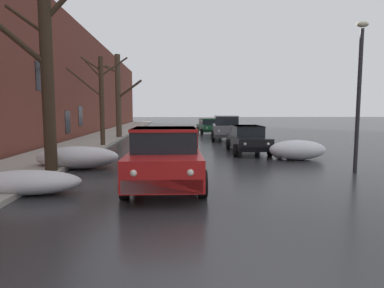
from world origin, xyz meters
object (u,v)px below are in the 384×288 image
(bare_tree_second_along_sidewalk, at_px, (47,73))
(bare_tree_far_down_block, at_px, (118,95))
(fire_hydrant, at_px, (83,158))
(sedan_green_parked_far_down_block, at_px, (208,126))
(bare_tree_mid_block, at_px, (101,98))
(pickup_truck_red_approaching_near_lane, at_px, (165,156))
(sedan_black_parked_kerbside_close, at_px, (247,138))
(suv_grey_parked_kerbside_mid, at_px, (226,127))
(street_lamp_post, at_px, (359,89))

(bare_tree_second_along_sidewalk, bearing_deg, bare_tree_far_down_block, 89.90)
(fire_hydrant, bearing_deg, sedan_green_parked_far_down_block, 68.48)
(bare_tree_far_down_block, bearing_deg, sedan_green_parked_far_down_block, 31.15)
(bare_tree_mid_block, relative_size, pickup_truck_red_approaching_near_lane, 1.02)
(sedan_black_parked_kerbside_close, bearing_deg, pickup_truck_red_approaching_near_lane, -119.24)
(suv_grey_parked_kerbside_mid, bearing_deg, sedan_black_parked_kerbside_close, -90.02)
(bare_tree_far_down_block, relative_size, sedan_black_parked_kerbside_close, 1.45)
(bare_tree_second_along_sidewalk, distance_m, street_lamp_post, 10.82)
(sedan_black_parked_kerbside_close, bearing_deg, fire_hydrant, -151.92)
(pickup_truck_red_approaching_near_lane, height_order, suv_grey_parked_kerbside_mid, suv_grey_parked_kerbside_mid)
(fire_hydrant, bearing_deg, bare_tree_mid_block, 95.92)
(bare_tree_far_down_block, relative_size, suv_grey_parked_kerbside_mid, 1.41)
(bare_tree_second_along_sidewalk, relative_size, bare_tree_mid_block, 1.31)
(bare_tree_mid_block, distance_m, pickup_truck_red_approaching_near_lane, 11.21)
(sedan_black_parked_kerbside_close, height_order, sedan_green_parked_far_down_block, same)
(bare_tree_second_along_sidewalk, xyz_separation_m, fire_hydrant, (0.68, 1.59, -3.15))
(suv_grey_parked_kerbside_mid, relative_size, fire_hydrant, 6.48)
(pickup_truck_red_approaching_near_lane, distance_m, suv_grey_parked_kerbside_mid, 15.21)
(sedan_green_parked_far_down_block, distance_m, street_lamp_post, 19.50)
(bare_tree_second_along_sidewalk, distance_m, fire_hydrant, 3.59)
(bare_tree_second_along_sidewalk, height_order, suv_grey_parked_kerbside_mid, bare_tree_second_along_sidewalk)
(sedan_green_parked_far_down_block, distance_m, fire_hydrant, 18.63)
(bare_tree_far_down_block, relative_size, fire_hydrant, 9.12)
(sedan_black_parked_kerbside_close, bearing_deg, suv_grey_parked_kerbside_mid, 89.98)
(bare_tree_mid_block, xyz_separation_m, sedan_black_parked_kerbside_close, (8.18, -2.85, -2.17))
(bare_tree_mid_block, distance_m, bare_tree_far_down_block, 5.98)
(bare_tree_mid_block, bearing_deg, bare_tree_far_down_block, 89.51)
(pickup_truck_red_approaching_near_lane, xyz_separation_m, sedan_black_parked_kerbside_close, (4.14, 7.41, -0.13))
(fire_hydrant, bearing_deg, sedan_black_parked_kerbside_close, 28.08)
(pickup_truck_red_approaching_near_lane, relative_size, sedan_green_parked_far_down_block, 1.30)
(bare_tree_far_down_block, height_order, pickup_truck_red_approaching_near_lane, bare_tree_far_down_block)
(sedan_black_parked_kerbside_close, relative_size, suv_grey_parked_kerbside_mid, 0.97)
(bare_tree_second_along_sidewalk, xyz_separation_m, bare_tree_mid_block, (-0.02, 8.42, -0.58))
(bare_tree_mid_block, relative_size, sedan_green_parked_far_down_block, 1.32)
(pickup_truck_red_approaching_near_lane, bearing_deg, sedan_black_parked_kerbside_close, 60.76)
(bare_tree_second_along_sidewalk, bearing_deg, bare_tree_mid_block, 90.17)
(bare_tree_mid_block, height_order, sedan_black_parked_kerbside_close, bare_tree_mid_block)
(bare_tree_second_along_sidewalk, height_order, pickup_truck_red_approaching_near_lane, bare_tree_second_along_sidewalk)
(pickup_truck_red_approaching_near_lane, height_order, fire_hydrant, pickup_truck_red_approaching_near_lane)
(pickup_truck_red_approaching_near_lane, relative_size, suv_grey_parked_kerbside_mid, 1.16)
(bare_tree_far_down_block, distance_m, suv_grey_parked_kerbside_mid, 8.62)
(bare_tree_far_down_block, distance_m, sedan_black_parked_kerbside_close, 12.27)
(sedan_green_parked_far_down_block, bearing_deg, bare_tree_mid_block, -125.70)
(bare_tree_mid_block, height_order, sedan_green_parked_far_down_block, bare_tree_mid_block)
(bare_tree_far_down_block, xyz_separation_m, pickup_truck_red_approaching_near_lane, (3.98, -16.22, -2.49))
(suv_grey_parked_kerbside_mid, bearing_deg, street_lamp_post, -78.47)
(bare_tree_second_along_sidewalk, distance_m, bare_tree_far_down_block, 14.39)
(pickup_truck_red_approaching_near_lane, height_order, sedan_black_parked_kerbside_close, pickup_truck_red_approaching_near_lane)
(bare_tree_second_along_sidewalk, xyz_separation_m, suv_grey_parked_kerbside_mid, (8.16, 12.80, -2.52))
(bare_tree_mid_block, distance_m, street_lamp_post, 13.83)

